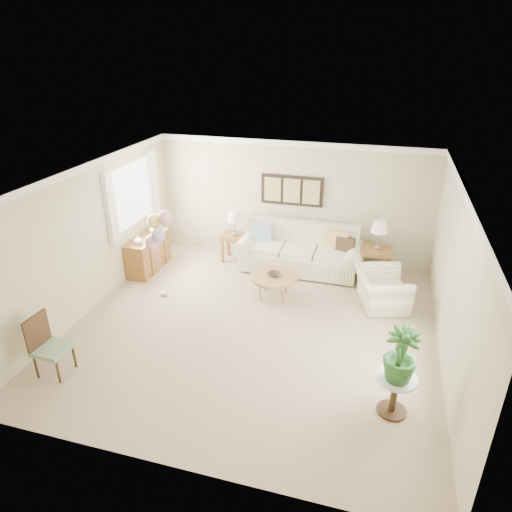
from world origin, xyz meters
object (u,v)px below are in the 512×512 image
(coffee_table, at_px, (274,277))
(accent_chair, at_px, (48,344))
(armchair, at_px, (381,289))
(sofa, at_px, (300,252))
(balloon_cluster, at_px, (157,230))

(coffee_table, height_order, accent_chair, accent_chair)
(accent_chair, bearing_deg, armchair, 35.60)
(sofa, xyz_separation_m, balloon_cluster, (-2.29, -1.85, 0.98))
(balloon_cluster, bearing_deg, armchair, 11.18)
(coffee_table, distance_m, armchair, 1.98)
(sofa, xyz_separation_m, accent_chair, (-2.86, -4.34, 0.10))
(armchair, height_order, accent_chair, accent_chair)
(armchair, relative_size, balloon_cluster, 0.58)
(accent_chair, bearing_deg, coffee_table, 49.24)
(sofa, relative_size, accent_chair, 2.81)
(sofa, height_order, armchair, sofa)
(sofa, relative_size, coffee_table, 2.98)
(sofa, distance_m, balloon_cluster, 3.11)
(coffee_table, bearing_deg, sofa, 79.11)
(coffee_table, height_order, balloon_cluster, balloon_cluster)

